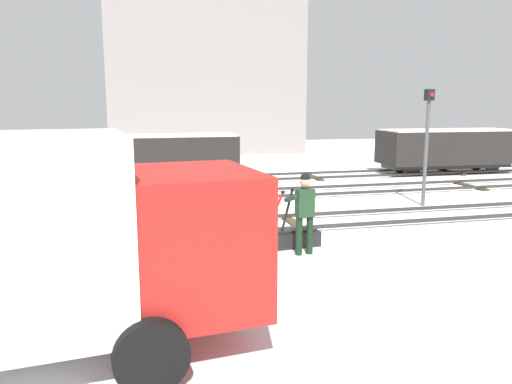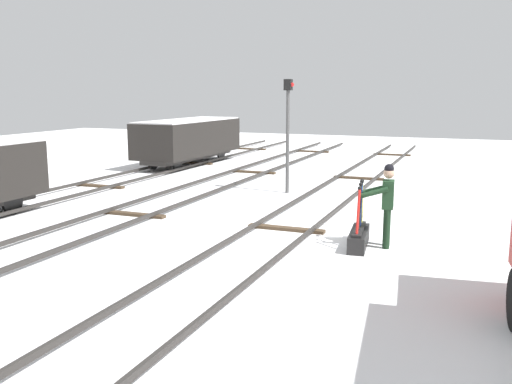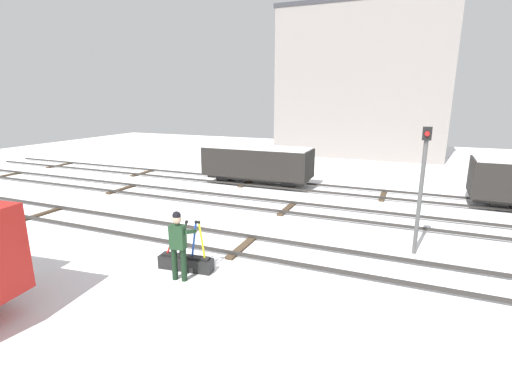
{
  "view_description": "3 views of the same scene",
  "coord_description": "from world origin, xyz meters",
  "px_view_note": "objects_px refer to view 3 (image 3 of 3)",
  "views": [
    {
      "loc": [
        -4.14,
        -12.71,
        3.36
      ],
      "look_at": [
        -0.81,
        1.26,
        0.76
      ],
      "focal_mm": 34.95,
      "sensor_mm": 36.0,
      "label": 1
    },
    {
      "loc": [
        -12.76,
        -4.28,
        3.38
      ],
      "look_at": [
        -1.27,
        0.29,
        1.15
      ],
      "focal_mm": 39.41,
      "sensor_mm": 36.0,
      "label": 2
    },
    {
      "loc": [
        4.59,
        -9.83,
        4.56
      ],
      "look_at": [
        -0.27,
        1.73,
        1.37
      ],
      "focal_mm": 26.19,
      "sensor_mm": 36.0,
      "label": 3
    }
  ],
  "objects_px": {
    "rail_worker": "(179,241)",
    "freight_car_near_switch": "(257,163)",
    "switch_lever_frame": "(186,261)",
    "signal_post": "(422,178)"
  },
  "relations": [
    {
      "from": "switch_lever_frame",
      "to": "freight_car_near_switch",
      "type": "relative_size",
      "value": 0.27
    },
    {
      "from": "switch_lever_frame",
      "to": "signal_post",
      "type": "distance_m",
      "value": 7.05
    },
    {
      "from": "switch_lever_frame",
      "to": "signal_post",
      "type": "bearing_deg",
      "value": 25.7
    },
    {
      "from": "switch_lever_frame",
      "to": "freight_car_near_switch",
      "type": "distance_m",
      "value": 10.42
    },
    {
      "from": "switch_lever_frame",
      "to": "signal_post",
      "type": "height_order",
      "value": "signal_post"
    },
    {
      "from": "rail_worker",
      "to": "signal_post",
      "type": "height_order",
      "value": "signal_post"
    },
    {
      "from": "signal_post",
      "to": "freight_car_near_switch",
      "type": "xyz_separation_m",
      "value": [
        -7.85,
        6.57,
        -1.12
      ]
    },
    {
      "from": "switch_lever_frame",
      "to": "freight_car_near_switch",
      "type": "bearing_deg",
      "value": 95.5
    },
    {
      "from": "switch_lever_frame",
      "to": "rail_worker",
      "type": "xyz_separation_m",
      "value": [
        0.17,
        -0.54,
        0.8
      ]
    },
    {
      "from": "rail_worker",
      "to": "freight_car_near_switch",
      "type": "height_order",
      "value": "freight_car_near_switch"
    }
  ]
}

